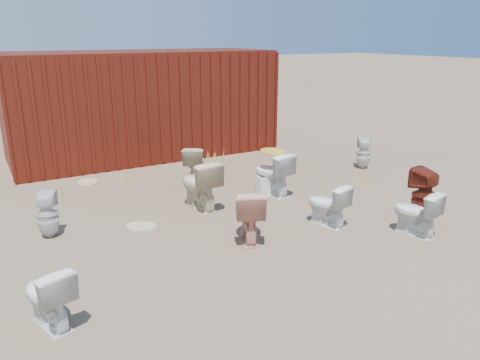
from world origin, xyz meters
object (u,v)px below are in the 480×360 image
toilet_front_maroon (424,196)px  toilet_back_a (47,215)px  loose_tank (271,185)px  toilet_front_e (416,213)px  toilet_front_a (48,296)px  toilet_back_e (364,153)px  toilet_front_pink (249,214)px  toilet_back_beige_right (195,163)px  shipping_container (142,103)px  toilet_front_c (327,205)px  toilet_back_beige_left (200,185)px  toilet_back_yellowlid (272,174)px

toilet_front_maroon → toilet_back_a: bearing=-29.7°
toilet_back_a → loose_tank: bearing=-163.6°
toilet_front_maroon → toilet_front_e: bearing=22.9°
toilet_front_a → toilet_back_e: size_ratio=0.99×
loose_tank → toilet_front_pink: bearing=-125.8°
toilet_front_pink → toilet_back_a: bearing=-5.2°
toilet_back_beige_right → toilet_back_e: (3.51, -0.98, -0.02)m
toilet_front_maroon → toilet_back_beige_right: size_ratio=1.20×
shipping_container → loose_tank: (0.94, -4.09, -1.02)m
toilet_front_c → toilet_front_maroon: size_ratio=0.77×
toilet_front_a → loose_tank: 4.68m
toilet_back_e → toilet_back_beige_right: bearing=24.7°
toilet_back_beige_left → loose_tank: 1.44m
toilet_back_yellowlid → loose_tank: 0.22m
toilet_front_pink → toilet_back_yellowlid: (1.35, 1.44, 0.01)m
toilet_front_pink → toilet_back_beige_left: (-0.07, 1.44, 0.04)m
toilet_back_beige_left → toilet_back_yellowlid: toilet_back_beige_left is taller
shipping_container → toilet_front_pink: shipping_container is taller
toilet_front_a → loose_tank: toilet_front_a is taller
toilet_front_a → toilet_front_c: toilet_front_a is taller
toilet_front_pink → toilet_back_a: (-2.41, 1.50, -0.04)m
toilet_back_yellowlid → shipping_container: bearing=-86.9°
toilet_back_beige_left → toilet_back_e: bearing=-178.5°
toilet_front_e → toilet_back_yellowlid: 2.61m
toilet_back_a → toilet_back_yellowlid: bearing=-164.2°
toilet_back_beige_left → toilet_back_e: 4.11m
shipping_container → toilet_front_maroon: (2.21, -6.36, -0.77)m
toilet_front_maroon → toilet_back_beige_right: 4.24m
toilet_front_maroon → toilet_front_c: bearing=-30.5°
toilet_front_e → loose_tank: (-0.79, 2.53, -0.16)m
toilet_front_pink → toilet_front_e: bearing=-179.6°
toilet_back_a → toilet_back_e: size_ratio=1.02×
toilet_front_a → toilet_front_e: bearing=160.3°
toilet_front_c → toilet_front_maroon: 1.50m
shipping_container → toilet_back_beige_right: (0.09, -2.69, -0.84)m
shipping_container → toilet_front_pink: bearing=-94.2°
toilet_front_c → toilet_back_beige_right: 3.13m
toilet_back_yellowlid → loose_tank: toilet_back_yellowlid is taller
toilet_back_a → loose_tank: 3.77m
shipping_container → toilet_front_maroon: size_ratio=7.05×
toilet_front_maroon → toilet_back_beige_left: (-2.70, 2.23, -0.01)m
toilet_front_pink → toilet_back_beige_right: size_ratio=1.07×
shipping_container → toilet_back_beige_left: size_ratio=7.15×
toilet_front_pink → loose_tank: 2.01m
toilet_front_c → toilet_back_beige_right: bearing=-91.2°
loose_tank → toilet_front_maroon: bearing=-54.0°
shipping_container → toilet_front_c: (0.86, -5.72, -0.87)m
toilet_back_a → toilet_back_e: toilet_back_a is taller
shipping_container → toilet_back_beige_left: 4.22m
toilet_front_pink → loose_tank: size_ratio=1.52×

